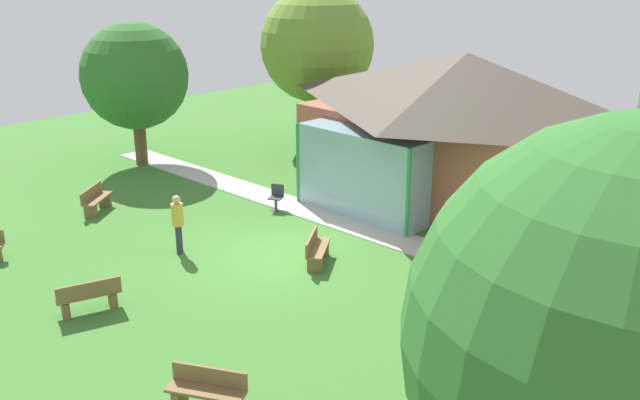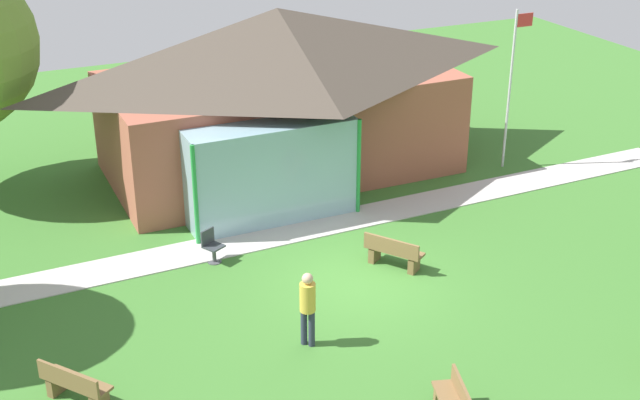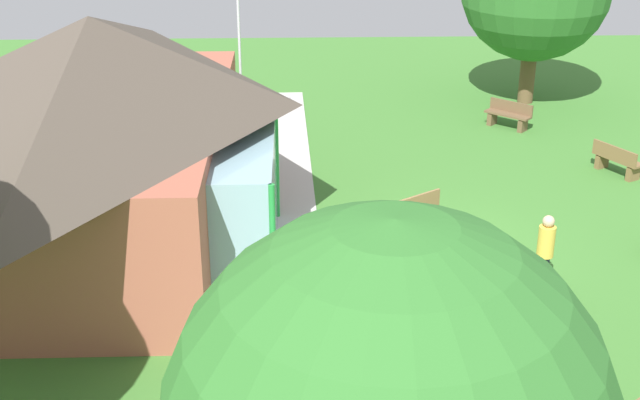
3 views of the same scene
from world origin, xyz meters
The scene contains 9 objects.
ground_plane centered at (0.00, 0.00, 0.00)m, with size 44.00×44.00×0.00m, color #3D752D.
pavilion centered at (0.92, 7.27, 2.66)m, with size 11.47×7.23×5.12m.
footpath centered at (0.00, 3.12, 0.01)m, with size 25.41×1.30×0.03m, color #BCB7B2.
flagpole centered at (7.61, 4.63, 2.80)m, with size 0.64×0.08×5.05m.
bench_rear_near_path centered at (1.14, 0.26, 0.40)m, with size 1.21×1.49×0.84m.
bench_lawn_far_right centered at (8.52, -3.84, 0.40)m, with size 1.34×1.40×0.84m.
bench_front_right centered at (4.35, -5.86, 0.40)m, with size 1.53×1.11×0.84m.
patio_chair_west centered at (-2.89, 2.42, 0.42)m, with size 0.60×0.60×0.86m.
visitor_strolling_lawn centered at (-2.18, -1.98, 1.02)m, with size 0.34×0.34×1.74m.
Camera 3 is at (-17.27, 3.07, 8.65)m, focal length 47.52 mm.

